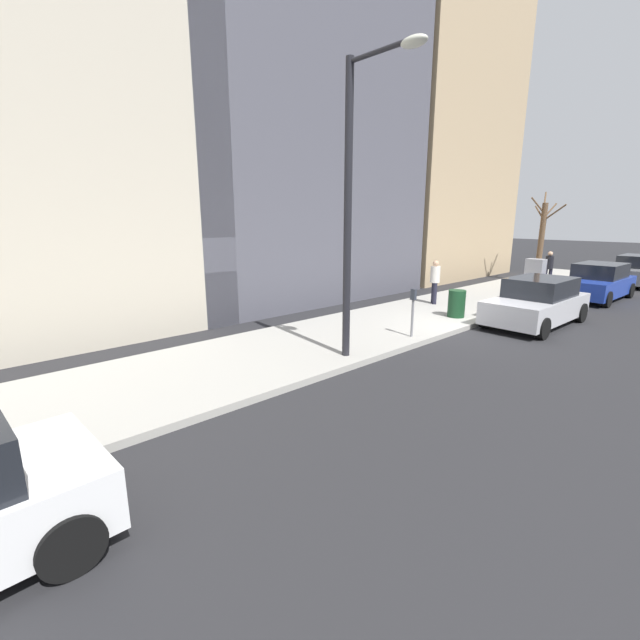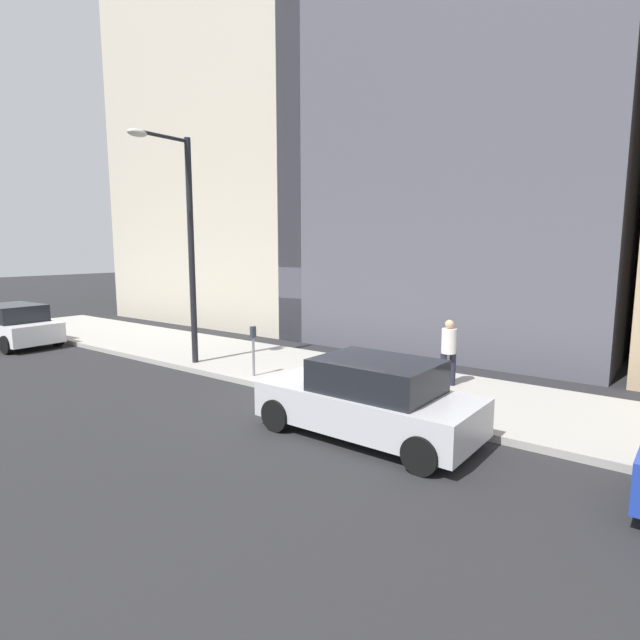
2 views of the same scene
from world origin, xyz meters
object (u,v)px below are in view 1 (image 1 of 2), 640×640
(parking_meter, at_px, (413,308))
(office_tower_left, at_px, (412,102))
(parked_car_blue, at_px, (598,282))
(office_block_center, at_px, (247,36))
(pedestrian_near_meter, at_px, (549,267))
(parked_car_grey, at_px, (637,271))
(bare_tree, at_px, (541,238))
(trash_bin, at_px, (457,304))
(streetlamp, at_px, (357,188))
(parked_car_silver, at_px, (537,303))
(pedestrian_midblock, at_px, (435,279))
(utility_box, at_px, (535,275))

(parking_meter, distance_m, office_tower_left, 18.49)
(parked_car_blue, bearing_deg, parking_meter, 83.42)
(office_block_center, bearing_deg, pedestrian_near_meter, -133.35)
(parked_car_grey, distance_m, parked_car_blue, 5.95)
(bare_tree, relative_size, office_block_center, 0.21)
(trash_bin, xyz_separation_m, office_block_center, (10.26, 1.03, 10.44))
(parked_car_grey, xyz_separation_m, office_block_center, (12.41, 14.90, 10.31))
(parked_car_grey, relative_size, streetlamp, 0.65)
(office_block_center, bearing_deg, parked_car_silver, -168.59)
(bare_tree, bearing_deg, parked_car_grey, -145.29)
(parking_meter, bearing_deg, office_tower_left, -52.79)
(pedestrian_near_meter, height_order, pedestrian_midblock, same)
(pedestrian_near_meter, bearing_deg, streetlamp, 43.91)
(parked_car_silver, bearing_deg, utility_box, -67.04)
(trash_bin, bearing_deg, bare_tree, -81.35)
(parked_car_blue, distance_m, pedestrian_midblock, 7.50)
(bare_tree, xyz_separation_m, office_tower_left, (7.61, 1.46, 7.66))
(parked_car_grey, height_order, parked_car_blue, same)
(parking_meter, distance_m, pedestrian_near_meter, 12.46)
(parked_car_grey, bearing_deg, trash_bin, 80.48)
(parked_car_grey, xyz_separation_m, trash_bin, (2.15, 13.86, -0.14))
(parked_car_silver, xyz_separation_m, trash_bin, (2.01, 1.44, -0.14))
(parked_car_blue, xyz_separation_m, office_block_center, (12.23, 8.95, 10.31))
(parking_meter, bearing_deg, parked_car_blue, -97.85)
(parked_car_grey, height_order, pedestrian_midblock, pedestrian_midblock)
(bare_tree, bearing_deg, parked_car_silver, 110.85)
(parking_meter, xyz_separation_m, pedestrian_near_meter, (0.96, -12.43, 0.11))
(streetlamp, relative_size, office_tower_left, 0.33)
(parked_car_silver, height_order, bare_tree, bare_tree)
(pedestrian_near_meter, relative_size, office_tower_left, 0.08)
(office_block_center, bearing_deg, streetlamp, 156.92)
(parked_car_silver, distance_m, trash_bin, 2.48)
(bare_tree, bearing_deg, parking_meter, 98.55)
(pedestrian_near_meter, bearing_deg, office_tower_left, -53.23)
(office_tower_left, bearing_deg, pedestrian_near_meter, 177.16)
(parked_car_grey, xyz_separation_m, parked_car_silver, (0.14, 12.42, 0.00))
(pedestrian_midblock, bearing_deg, utility_box, -57.31)
(parked_car_blue, distance_m, streetlamp, 14.04)
(utility_box, bearing_deg, streetlamp, 94.45)
(parked_car_silver, relative_size, trash_bin, 4.70)
(pedestrian_near_meter, bearing_deg, parked_car_blue, 100.42)
(parked_car_grey, height_order, streetlamp, streetlamp)
(parked_car_silver, bearing_deg, pedestrian_near_meter, -71.32)
(pedestrian_near_meter, height_order, office_tower_left, office_tower_left)
(parked_car_grey, xyz_separation_m, pedestrian_near_meter, (2.66, 4.57, 0.35))
(parked_car_grey, relative_size, pedestrian_midblock, 2.54)
(parked_car_silver, distance_m, office_tower_left, 16.81)
(parking_meter, relative_size, pedestrian_near_meter, 0.81)
(office_tower_left, bearing_deg, utility_box, 165.28)
(utility_box, xyz_separation_m, bare_tree, (1.30, -3.80, 1.48))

